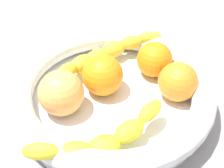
{
  "coord_description": "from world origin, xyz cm",
  "views": [
    {
      "loc": [
        -26.08,
        -30.18,
        43.38
      ],
      "look_at": [
        0.0,
        0.0,
        8.21
      ],
      "focal_mm": 54.37,
      "sensor_mm": 36.0,
      "label": 1
    }
  ],
  "objects": [
    {
      "name": "fruit_bowl",
      "position": [
        0.0,
        0.0,
        6.13
      ],
      "size": [
        32.7,
        32.7,
        6.03
      ],
      "color": "white",
      "rests_on": "kitchen_counter"
    },
    {
      "name": "orange_mid_right",
      "position": [
        -0.28,
        2.3,
        8.57
      ],
      "size": [
        6.71,
        6.71,
        6.71
      ],
      "primitive_type": "sphere",
      "color": "orange",
      "rests_on": "fruit_bowl"
    },
    {
      "name": "orange_front",
      "position": [
        9.61,
        0.36,
        8.28
      ],
      "size": [
        6.14,
        6.14,
        6.14
      ],
      "primitive_type": "sphere",
      "color": "orange",
      "rests_on": "fruit_bowl"
    },
    {
      "name": "peach_blush",
      "position": [
        -7.51,
        3.02,
        8.72
      ],
      "size": [
        7.01,
        7.01,
        7.01
      ],
      "primitive_type": "sphere",
      "color": "#F9A555",
      "rests_on": "fruit_bowl"
    },
    {
      "name": "banana_draped_left",
      "position": [
        3.36,
        7.21,
        7.7
      ],
      "size": [
        25.21,
        7.05,
        4.52
      ],
      "color": "yellow",
      "rests_on": "fruit_bowl"
    },
    {
      "name": "kitchen_counter",
      "position": [
        0.0,
        0.0,
        1.5
      ],
      "size": [
        120.0,
        120.0,
        3.0
      ],
      "primitive_type": "cube",
      "color": "gray",
      "rests_on": "ground"
    },
    {
      "name": "orange_mid_left",
      "position": [
        8.08,
        -6.55,
        8.4
      ],
      "size": [
        6.37,
        6.37,
        6.37
      ],
      "primitive_type": "sphere",
      "color": "orange",
      "rests_on": "fruit_bowl"
    },
    {
      "name": "banana_draped_right",
      "position": [
        -8.18,
        -7.33,
        7.74
      ],
      "size": [
        20.53,
        8.65,
        4.52
      ],
      "color": "yellow",
      "rests_on": "fruit_bowl"
    }
  ]
}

